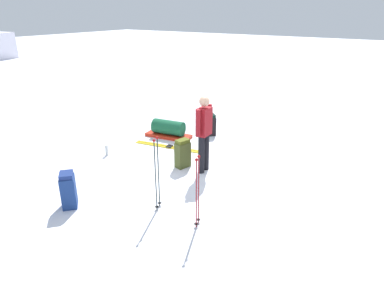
{
  "coord_description": "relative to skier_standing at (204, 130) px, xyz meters",
  "views": [
    {
      "loc": [
        -5.58,
        -3.69,
        3.37
      ],
      "look_at": [
        0.0,
        0.0,
        0.7
      ],
      "focal_mm": 31.83,
      "sensor_mm": 36.0,
      "label": 1
    }
  ],
  "objects": [
    {
      "name": "ski_pair_near",
      "position": [
        0.68,
        1.46,
        -0.94
      ],
      "size": [
        0.52,
        1.96,
        0.05
      ],
      "color": "gold",
      "rests_on": "ground_plane"
    },
    {
      "name": "skier_standing",
      "position": [
        0.0,
        0.0,
        0.0
      ],
      "size": [
        0.57,
        0.23,
        1.7
      ],
      "color": "black",
      "rests_on": "ground_plane"
    },
    {
      "name": "thermos_bottle",
      "position": [
        -0.58,
        2.44,
        -0.82
      ],
      "size": [
        0.07,
        0.07,
        0.26
      ],
      "primitive_type": "cylinder",
      "color": "#B3BAB8",
      "rests_on": "ground_plane"
    },
    {
      "name": "backpack_small_spare",
      "position": [
        -0.09,
        0.5,
        -0.63
      ],
      "size": [
        0.37,
        0.29,
        0.66
      ],
      "color": "#444C21",
      "rests_on": "ground_plane"
    },
    {
      "name": "ground_plane",
      "position": [
        -0.26,
        0.13,
        -0.95
      ],
      "size": [
        80.0,
        80.0,
        0.0
      ],
      "primitive_type": "plane",
      "color": "white"
    },
    {
      "name": "gear_sled",
      "position": [
        1.28,
        1.94,
        -0.73
      ],
      "size": [
        0.64,
        1.33,
        0.49
      ],
      "color": "red",
      "rests_on": "ground_plane"
    },
    {
      "name": "backpack_bright",
      "position": [
        2.11,
        1.07,
        -0.66
      ],
      "size": [
        0.39,
        0.4,
        0.61
      ],
      "color": "black",
      "rests_on": "ground_plane"
    },
    {
      "name": "ski_poles_planted_far",
      "position": [
        -1.75,
        -0.12,
        -0.2
      ],
      "size": [
        0.2,
        0.11,
        1.36
      ],
      "color": "black",
      "rests_on": "ground_plane"
    },
    {
      "name": "backpack_large_dark",
      "position": [
        -2.59,
        1.26,
        -0.62
      ],
      "size": [
        0.4,
        0.4,
        0.68
      ],
      "color": "navy",
      "rests_on": "ground_plane"
    },
    {
      "name": "ski_poles_planted_near",
      "position": [
        -1.8,
        -0.99,
        -0.26
      ],
      "size": [
        0.19,
        0.11,
        1.25
      ],
      "color": "maroon",
      "rests_on": "ground_plane"
    }
  ]
}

